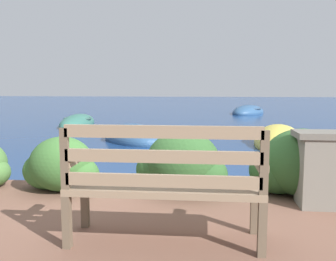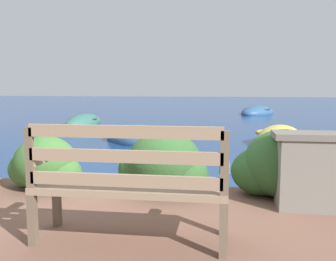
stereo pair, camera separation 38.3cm
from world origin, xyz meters
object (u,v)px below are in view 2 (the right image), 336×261
at_px(rowboat_mid, 135,138).
at_px(mooring_buoy, 313,163).
at_px(park_bench, 129,181).
at_px(rowboat_far, 84,123).
at_px(rowboat_nearest, 280,142).
at_px(rowboat_outer, 257,113).

distance_m(rowboat_mid, mooring_buoy, 4.63).
bearing_deg(park_bench, mooring_buoy, 66.71).
relative_size(park_bench, rowboat_far, 0.51).
relative_size(rowboat_nearest, rowboat_mid, 1.13).
height_order(rowboat_nearest, rowboat_mid, rowboat_nearest).
height_order(rowboat_far, rowboat_outer, rowboat_outer).
bearing_deg(mooring_buoy, rowboat_mid, 144.55).
height_order(rowboat_nearest, rowboat_outer, rowboat_nearest).
relative_size(park_bench, rowboat_nearest, 0.50).
height_order(rowboat_nearest, rowboat_far, rowboat_nearest).
xyz_separation_m(park_bench, rowboat_outer, (2.42, 15.94, -0.64)).
distance_m(rowboat_outer, mooring_buoy, 12.01).
relative_size(park_bench, mooring_buoy, 2.56).
xyz_separation_m(park_bench, mooring_buoy, (2.25, 3.93, -0.61)).
bearing_deg(park_bench, rowboat_far, 119.20).
height_order(rowboat_mid, rowboat_outer, rowboat_mid).
xyz_separation_m(rowboat_outer, mooring_buoy, (-0.16, -12.01, 0.03)).
bearing_deg(rowboat_mid, mooring_buoy, -160.39).
height_order(park_bench, mooring_buoy, park_bench).
distance_m(park_bench, rowboat_outer, 16.14).
relative_size(rowboat_nearest, rowboat_outer, 1.05).
bearing_deg(rowboat_mid, rowboat_nearest, -127.28).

